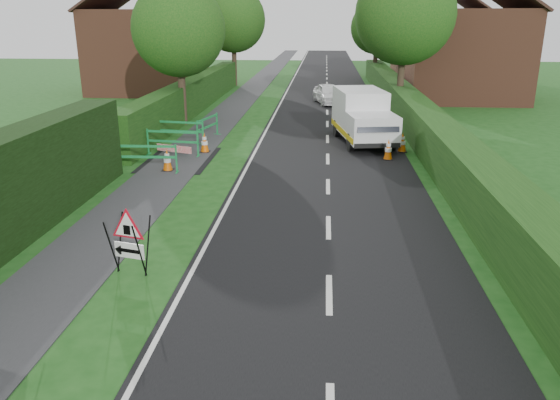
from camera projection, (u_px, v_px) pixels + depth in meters
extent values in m
plane|color=#184A15|center=(189.00, 316.00, 9.71)|extent=(120.00, 120.00, 0.00)
cube|color=black|center=(327.00, 85.00, 42.58)|extent=(6.00, 90.00, 0.02)
cube|color=#2D2D30|center=(257.00, 84.00, 42.99)|extent=(2.00, 90.00, 0.02)
cube|color=#14380F|center=(194.00, 111.00, 30.87)|extent=(1.00, 24.00, 1.80)
cube|color=#14380F|center=(417.00, 136.00, 24.33)|extent=(1.20, 50.00, 1.50)
cube|color=brown|center=(148.00, 52.00, 37.93)|extent=(7.00, 7.00, 5.50)
cube|color=brown|center=(463.00, 55.00, 34.44)|extent=(7.00, 7.00, 5.50)
cube|color=brown|center=(437.00, 44.00, 47.59)|extent=(7.00, 7.00, 5.50)
cylinder|color=#2D2116|center=(183.00, 97.00, 26.64)|extent=(0.36, 0.36, 2.62)
sphere|color=#124211|center=(179.00, 29.00, 25.63)|extent=(4.40, 4.40, 4.40)
cylinder|color=#2D2116|center=(400.00, 86.00, 29.53)|extent=(0.36, 0.36, 2.97)
sphere|color=#124211|center=(405.00, 14.00, 28.35)|extent=(5.20, 5.20, 5.20)
cylinder|color=#2D2116|center=(234.00, 67.00, 41.73)|extent=(0.36, 0.36, 2.80)
sphere|color=#124211|center=(233.00, 20.00, 40.63)|extent=(4.80, 4.80, 4.80)
cylinder|color=#2D2116|center=(375.00, 66.00, 44.72)|extent=(0.36, 0.36, 2.45)
sphere|color=#124211|center=(377.00, 27.00, 43.76)|extent=(4.20, 4.20, 4.20)
cylinder|color=black|center=(111.00, 247.00, 11.05)|extent=(0.12, 0.37, 1.22)
cylinder|color=black|center=(120.00, 242.00, 11.33)|extent=(0.12, 0.37, 1.22)
cylinder|color=black|center=(140.00, 252.00, 10.85)|extent=(0.12, 0.37, 1.22)
cylinder|color=black|center=(148.00, 246.00, 11.13)|extent=(0.12, 0.37, 1.22)
cube|color=white|center=(129.00, 251.00, 11.10)|extent=(0.66, 0.19, 0.33)
cube|color=black|center=(129.00, 251.00, 11.08)|extent=(0.47, 0.13, 0.08)
cone|color=black|center=(118.00, 249.00, 11.16)|extent=(0.20, 0.23, 0.20)
cube|color=black|center=(127.00, 230.00, 10.93)|extent=(0.15, 0.05, 0.20)
cube|color=silver|center=(359.00, 110.00, 23.34)|extent=(2.30, 3.21, 1.76)
cube|color=silver|center=(372.00, 128.00, 21.34)|extent=(2.12, 2.18, 1.08)
cube|color=black|center=(378.00, 126.00, 20.39)|extent=(1.62, 0.48, 0.49)
cube|color=#DFBE0B|center=(341.00, 131.00, 22.68)|extent=(0.78, 4.46, 0.22)
cube|color=#DFBE0B|center=(385.00, 130.00, 22.83)|extent=(0.78, 4.46, 0.22)
cube|color=black|center=(377.00, 145.00, 20.64)|extent=(1.78, 0.41, 0.18)
cylinder|color=black|center=(351.00, 143.00, 21.40)|extent=(0.34, 0.76, 0.73)
cylinder|color=black|center=(392.00, 142.00, 21.54)|extent=(0.34, 0.76, 0.73)
cylinder|color=black|center=(337.00, 128.00, 24.18)|extent=(0.34, 0.76, 0.73)
cylinder|color=black|center=(373.00, 128.00, 24.32)|extent=(0.34, 0.76, 0.73)
cube|color=black|center=(388.00, 159.00, 20.33)|extent=(0.38, 0.38, 0.04)
cone|color=#DB5B06|center=(388.00, 149.00, 20.20)|extent=(0.32, 0.32, 0.75)
cylinder|color=white|center=(388.00, 150.00, 20.21)|extent=(0.25, 0.25, 0.14)
cylinder|color=white|center=(389.00, 145.00, 20.15)|extent=(0.17, 0.17, 0.10)
cube|color=black|center=(402.00, 151.00, 21.49)|extent=(0.38, 0.38, 0.04)
cone|color=#DB5B06|center=(402.00, 142.00, 21.37)|extent=(0.32, 0.32, 0.75)
cylinder|color=white|center=(402.00, 143.00, 21.38)|extent=(0.25, 0.25, 0.14)
cylinder|color=white|center=(403.00, 138.00, 21.32)|extent=(0.17, 0.17, 0.10)
cube|color=black|center=(378.00, 135.00, 24.55)|extent=(0.38, 0.38, 0.04)
cone|color=#DB5B06|center=(379.00, 126.00, 24.43)|extent=(0.32, 0.32, 0.75)
cylinder|color=white|center=(379.00, 127.00, 24.44)|extent=(0.25, 0.25, 0.14)
cylinder|color=white|center=(379.00, 123.00, 24.38)|extent=(0.17, 0.17, 0.10)
cube|color=black|center=(168.00, 170.00, 18.87)|extent=(0.38, 0.38, 0.04)
cone|color=#DB5B06|center=(167.00, 159.00, 18.74)|extent=(0.32, 0.32, 0.75)
cylinder|color=white|center=(167.00, 160.00, 18.75)|extent=(0.25, 0.25, 0.14)
cylinder|color=white|center=(167.00, 155.00, 18.69)|extent=(0.17, 0.17, 0.10)
cube|color=black|center=(205.00, 152.00, 21.43)|extent=(0.38, 0.38, 0.04)
cone|color=#DB5B06|center=(205.00, 142.00, 21.31)|extent=(0.32, 0.32, 0.75)
cylinder|color=white|center=(205.00, 143.00, 21.32)|extent=(0.25, 0.25, 0.14)
cylinder|color=white|center=(204.00, 138.00, 21.26)|extent=(0.17, 0.17, 0.10)
cube|color=#17823D|center=(118.00, 158.00, 18.55)|extent=(0.05, 0.05, 1.00)
cube|color=#17823D|center=(176.00, 159.00, 18.45)|extent=(0.05, 0.05, 1.00)
cube|color=#17823D|center=(146.00, 146.00, 18.37)|extent=(2.00, 0.11, 0.08)
cube|color=#17823D|center=(147.00, 157.00, 18.48)|extent=(2.00, 0.11, 0.08)
cube|color=#17823D|center=(120.00, 172.00, 18.70)|extent=(0.07, 0.35, 0.04)
cube|color=#17823D|center=(177.00, 172.00, 18.61)|extent=(0.07, 0.35, 0.04)
cube|color=#17823D|center=(148.00, 142.00, 20.96)|extent=(0.05, 0.05, 1.00)
cube|color=#17823D|center=(198.00, 144.00, 20.61)|extent=(0.05, 0.05, 1.00)
cube|color=#17823D|center=(172.00, 132.00, 20.65)|extent=(1.99, 0.25, 0.08)
cube|color=#17823D|center=(173.00, 141.00, 20.77)|extent=(1.99, 0.25, 0.08)
cube|color=#17823D|center=(149.00, 154.00, 21.11)|extent=(0.10, 0.35, 0.04)
cube|color=#17823D|center=(198.00, 156.00, 20.77)|extent=(0.10, 0.35, 0.04)
cube|color=#17823D|center=(158.00, 131.00, 22.88)|extent=(0.06, 0.06, 1.00)
cube|color=#17823D|center=(203.00, 133.00, 22.44)|extent=(0.06, 0.06, 1.00)
cube|color=#17823D|center=(180.00, 122.00, 22.53)|extent=(1.98, 0.35, 0.08)
cube|color=#17823D|center=(180.00, 131.00, 22.65)|extent=(1.98, 0.35, 0.08)
cube|color=#17823D|center=(159.00, 142.00, 23.03)|extent=(0.11, 0.36, 0.04)
cube|color=#17823D|center=(204.00, 145.00, 22.60)|extent=(0.11, 0.36, 0.04)
cube|color=#17823D|center=(197.00, 132.00, 22.64)|extent=(0.06, 0.06, 1.00)
cube|color=#17823D|center=(217.00, 124.00, 24.45)|extent=(0.06, 0.06, 1.00)
cube|color=#17823D|center=(207.00, 118.00, 23.41)|extent=(0.50, 1.96, 0.08)
cube|color=#17823D|center=(208.00, 127.00, 23.53)|extent=(0.50, 1.96, 0.08)
cube|color=#17823D|center=(198.00, 144.00, 22.80)|extent=(0.35, 0.14, 0.04)
cube|color=#17823D|center=(217.00, 134.00, 24.60)|extent=(0.35, 0.14, 0.04)
cube|color=red|center=(175.00, 160.00, 20.22)|extent=(1.43, 0.54, 0.25)
imported|color=white|center=(329.00, 94.00, 33.24)|extent=(2.18, 3.76, 1.20)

